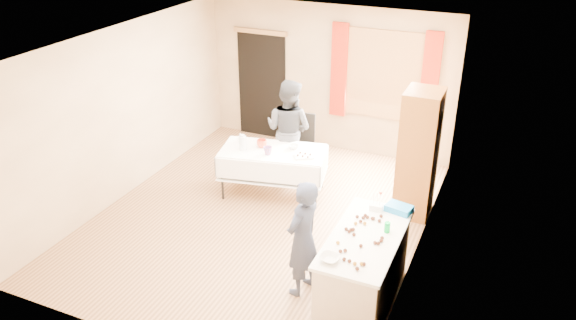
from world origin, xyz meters
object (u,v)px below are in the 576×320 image
at_px(cabinet, 418,154).
at_px(girl, 303,239).
at_px(woman, 289,130).
at_px(counter, 364,270).
at_px(party_table, 273,168).
at_px(chair, 301,153).

xyz_separation_m(cabinet, girl, (-0.82, -2.32, -0.22)).
relative_size(cabinet, girl, 1.30).
distance_m(girl, woman, 2.95).
xyz_separation_m(counter, girl, (-0.72, -0.07, 0.28)).
bearing_deg(party_table, girl, -68.79).
height_order(counter, girl, girl).
bearing_deg(chair, woman, -110.22).
relative_size(chair, girl, 0.65).
distance_m(party_table, woman, 0.75).
height_order(cabinet, chair, cabinet).
relative_size(cabinet, counter, 1.21).
distance_m(cabinet, party_table, 2.21).
distance_m(chair, woman, 0.66).
distance_m(cabinet, girl, 2.47).
bearing_deg(girl, cabinet, 173.75).
distance_m(cabinet, woman, 2.17).
xyz_separation_m(party_table, chair, (0.06, 0.99, -0.16)).
bearing_deg(chair, girl, -74.63).
distance_m(cabinet, chair, 2.27).
distance_m(party_table, girl, 2.40).
height_order(girl, woman, woman).
xyz_separation_m(party_table, girl, (1.31, -1.99, 0.28)).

